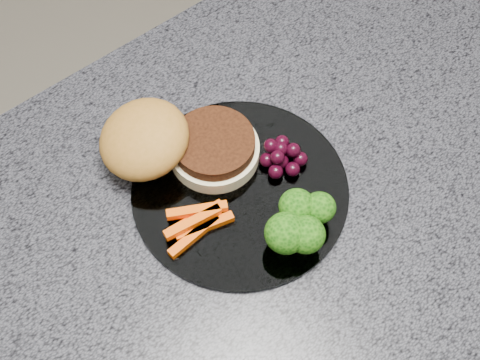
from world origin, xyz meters
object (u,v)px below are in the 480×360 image
Objects in this scene: island_cabinet at (216,351)px; grape_bunch at (282,155)px; plate at (240,190)px; burger at (170,144)px.

island_cabinet is 0.51m from grape_bunch.
burger is (-0.04, 0.09, 0.03)m from plate.
island_cabinet is 0.51m from burger.
plate is 1.24× the size of burger.
island_cabinet is at bearing -83.92° from burger.
burger reaches higher than grape_bunch.
grape_bunch is (0.06, -0.00, 0.02)m from plate.
burger is (0.03, 0.11, 0.50)m from island_cabinet.
grape_bunch is at bearing -2.09° from plate.
plate is at bearing 15.82° from island_cabinet.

